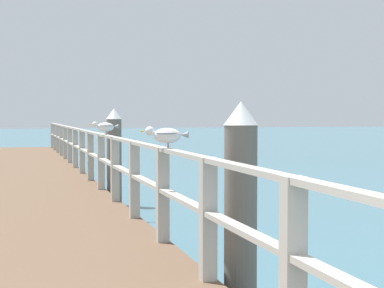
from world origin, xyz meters
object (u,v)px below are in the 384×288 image
(dock_piling_near, at_px, (241,209))
(seagull_background, at_px, (105,126))
(seagull_foreground, at_px, (166,135))
(dock_piling_far, at_px, (114,157))

(dock_piling_near, relative_size, seagull_background, 3.87)
(dock_piling_near, height_order, seagull_background, dock_piling_near)
(seagull_foreground, distance_m, seagull_background, 4.43)
(dock_piling_far, bearing_deg, dock_piling_near, -90.00)
(dock_piling_near, bearing_deg, dock_piling_far, 90.00)
(dock_piling_far, bearing_deg, seagull_background, -103.76)
(dock_piling_far, distance_m, seagull_foreground, 6.05)
(dock_piling_near, height_order, seagull_foreground, dock_piling_near)
(dock_piling_far, bearing_deg, seagull_foreground, -93.69)
(seagull_background, bearing_deg, seagull_foreground, 177.80)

